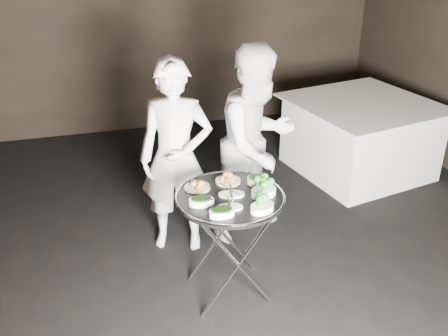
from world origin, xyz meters
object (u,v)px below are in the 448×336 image
object	(u,v)px
serving_tray	(230,197)
waiter_right	(257,143)
waiter_left	(176,158)
dining_table	(360,137)
tray_stand	(230,241)

from	to	relation	value
serving_tray	waiter_right	world-z (taller)	waiter_right
serving_tray	waiter_left	bearing A→B (deg)	108.15
serving_tray	dining_table	distance (m)	2.49
dining_table	tray_stand	bearing A→B (deg)	-140.69
waiter_right	serving_tray	bearing A→B (deg)	-145.46
waiter_left	waiter_right	distance (m)	0.69
tray_stand	dining_table	distance (m)	2.46
tray_stand	dining_table	size ratio (longest dim) A/B	0.58
serving_tray	tray_stand	bearing A→B (deg)	-135.00
waiter_left	serving_tray	bearing A→B (deg)	-53.61
tray_stand	waiter_right	xyz separation A→B (m)	(0.45, 0.75, 0.38)
tray_stand	dining_table	bearing A→B (deg)	39.31
serving_tray	waiter_left	distance (m)	0.75
dining_table	waiter_left	bearing A→B (deg)	-158.48
waiter_left	waiter_right	size ratio (longest dim) A/B	0.96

